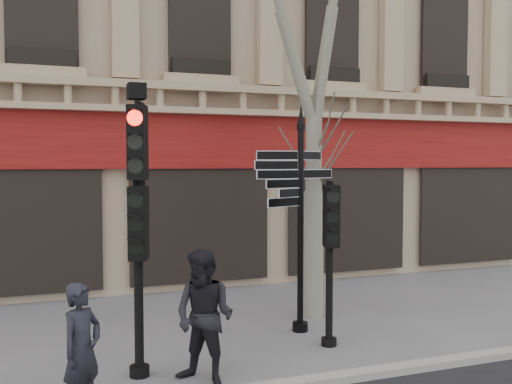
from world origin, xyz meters
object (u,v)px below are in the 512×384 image
at_px(fingerpost, 301,179).
at_px(pedestrian_b, 204,317).
at_px(traffic_signal_secondary, 330,234).
at_px(pedestrian_a, 82,350).
at_px(traffic_signal_main, 138,193).

xyz_separation_m(fingerpost, pedestrian_b, (-2.29, -1.80, -1.85)).
xyz_separation_m(fingerpost, traffic_signal_secondary, (0.11, -0.93, -0.89)).
xyz_separation_m(fingerpost, pedestrian_a, (-3.96, -2.31, -1.97)).
height_order(fingerpost, pedestrian_a, fingerpost).
height_order(pedestrian_a, pedestrian_b, pedestrian_b).
distance_m(fingerpost, pedestrian_b, 3.45).
height_order(traffic_signal_secondary, pedestrian_a, traffic_signal_secondary).
distance_m(fingerpost, pedestrian_a, 4.99).
bearing_deg(traffic_signal_secondary, fingerpost, 113.86).
relative_size(pedestrian_a, pedestrian_b, 0.87).
xyz_separation_m(traffic_signal_secondary, pedestrian_a, (-4.07, -1.39, -1.08)).
height_order(traffic_signal_secondary, pedestrian_b, traffic_signal_secondary).
xyz_separation_m(traffic_signal_main, pedestrian_b, (0.82, -0.58, -1.71)).
xyz_separation_m(traffic_signal_main, pedestrian_a, (-0.85, -1.09, -1.83)).
bearing_deg(traffic_signal_main, pedestrian_b, -14.55).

